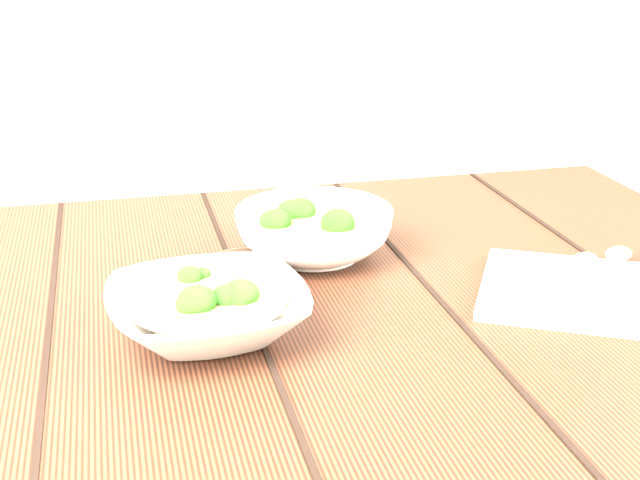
% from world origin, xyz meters
% --- Properties ---
extents(table, '(1.20, 0.80, 0.75)m').
position_xyz_m(table, '(0.00, 0.00, 0.63)').
color(table, black).
rests_on(table, ground).
extents(soup_bowl_front, '(0.21, 0.21, 0.05)m').
position_xyz_m(soup_bowl_front, '(-0.07, -0.06, 0.78)').
color(soup_bowl_front, silver).
rests_on(soup_bowl_front, table).
extents(soup_bowl_back, '(0.23, 0.23, 0.07)m').
position_xyz_m(soup_bowl_back, '(0.08, 0.12, 0.78)').
color(soup_bowl_back, silver).
rests_on(soup_bowl_back, table).
extents(trivet, '(0.12, 0.12, 0.02)m').
position_xyz_m(trivet, '(-0.01, 0.06, 0.76)').
color(trivet, black).
rests_on(trivet, table).
extents(napkin, '(0.28, 0.27, 0.01)m').
position_xyz_m(napkin, '(0.33, -0.07, 0.76)').
color(napkin, beige).
rests_on(napkin, table).
extents(spoon_left, '(0.12, 0.16, 0.01)m').
position_xyz_m(spoon_left, '(0.35, -0.04, 0.77)').
color(spoon_left, '#B7B0A2').
rests_on(spoon_left, napkin).
extents(spoon_right, '(0.13, 0.15, 0.01)m').
position_xyz_m(spoon_right, '(0.39, -0.03, 0.77)').
color(spoon_right, '#B7B0A2').
rests_on(spoon_right, napkin).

